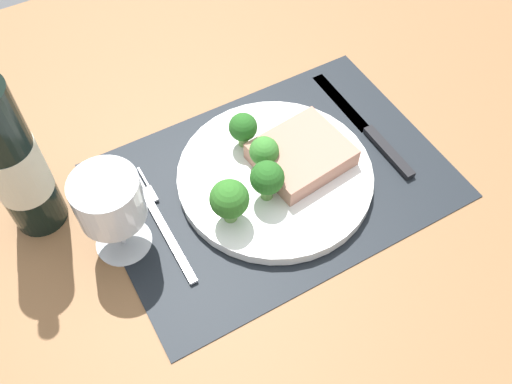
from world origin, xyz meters
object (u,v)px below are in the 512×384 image
at_px(steak, 302,155).
at_px(wine_bottle, 11,161).
at_px(fork, 160,221).
at_px(wine_glass, 110,203).
at_px(knife, 370,131).
at_px(plate, 275,176).

xyz_separation_m(steak, wine_bottle, (-0.33, 0.10, 0.08)).
xyz_separation_m(steak, fork, (-0.20, 0.02, -0.03)).
xyz_separation_m(wine_bottle, wine_glass, (0.08, -0.09, -0.03)).
height_order(fork, wine_glass, wine_glass).
height_order(steak, knife, steak).
height_order(plate, knife, plate).
xyz_separation_m(fork, wine_bottle, (-0.13, 0.09, 0.11)).
bearing_deg(fork, plate, -4.10).
relative_size(plate, wine_bottle, 0.84).
relative_size(fork, knife, 0.83).
distance_m(plate, knife, 0.16).
height_order(knife, wine_bottle, wine_bottle).
bearing_deg(plate, knife, 1.90).
distance_m(steak, wine_glass, 0.26).
bearing_deg(steak, wine_glass, 177.12).
bearing_deg(plate, wine_bottle, 160.87).
bearing_deg(steak, plate, 177.95).
relative_size(fork, wine_glass, 1.54).
bearing_deg(steak, knife, 3.20).
bearing_deg(plate, wine_glass, 176.96).
distance_m(plate, fork, 0.16).
relative_size(steak, knife, 0.50).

